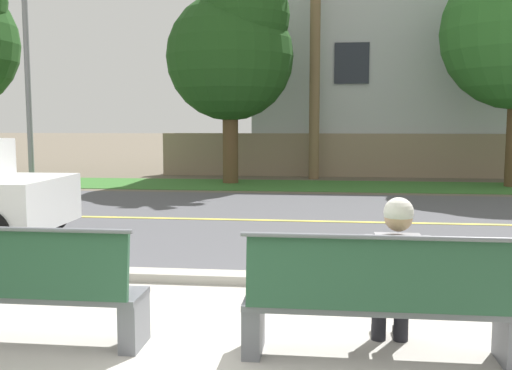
{
  "coord_description": "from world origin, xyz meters",
  "views": [
    {
      "loc": [
        1.01,
        -4.04,
        1.82
      ],
      "look_at": [
        0.15,
        3.37,
        1.0
      ],
      "focal_mm": 41.24,
      "sensor_mm": 36.0,
      "label": 1
    }
  ],
  "objects": [
    {
      "name": "ground_plane",
      "position": [
        0.0,
        8.0,
        0.0
      ],
      "size": [
        140.0,
        140.0,
        0.0
      ],
      "primitive_type": "plane",
      "color": "#665B4C"
    },
    {
      "name": "far_verge_grass",
      "position": [
        0.0,
        12.36,
        0.01
      ],
      "size": [
        48.0,
        2.8,
        0.02
      ],
      "primitive_type": "cube",
      "color": "#38702D",
      "rests_on": "ground_plane"
    },
    {
      "name": "garden_wall",
      "position": [
        2.18,
        15.26,
        0.7
      ],
      "size": [
        13.0,
        0.36,
        1.4
      ],
      "primitive_type": "cube",
      "color": "gray",
      "rests_on": "ground_plane"
    },
    {
      "name": "curb_edge",
      "position": [
        0.0,
        2.35,
        0.06
      ],
      "size": [
        44.0,
        0.3,
        0.11
      ],
      "primitive_type": "cube",
      "color": "#ADA89E",
      "rests_on": "ground_plane"
    },
    {
      "name": "bench_left",
      "position": [
        -1.44,
        0.3,
        0.47
      ],
      "size": [
        2.06,
        0.48,
        1.01
      ],
      "color": "slate",
      "rests_on": "ground_plane"
    },
    {
      "name": "streetlamp",
      "position": [
        -7.34,
        12.15,
        4.14
      ],
      "size": [
        0.24,
        2.1,
        7.27
      ],
      "color": "gray",
      "rests_on": "ground_plane"
    },
    {
      "name": "road_centre_line",
      "position": [
        0.0,
        6.5,
        0.01
      ],
      "size": [
        48.0,
        0.14,
        0.01
      ],
      "primitive_type": "cube",
      "color": "#E0CC4C",
      "rests_on": "ground_plane"
    },
    {
      "name": "bench_right",
      "position": [
        1.44,
        0.3,
        0.47
      ],
      "size": [
        2.06,
        0.48,
        1.01
      ],
      "color": "slate",
      "rests_on": "ground_plane"
    },
    {
      "name": "shade_tree_left",
      "position": [
        -1.56,
        12.73,
        3.88
      ],
      "size": [
        3.62,
        3.62,
        5.98
      ],
      "color": "brown",
      "rests_on": "ground_plane"
    },
    {
      "name": "house_across_street",
      "position": [
        4.5,
        18.46,
        3.65
      ],
      "size": [
        12.67,
        6.91,
        7.21
      ],
      "color": "#B7BCC1",
      "rests_on": "ground_plane"
    },
    {
      "name": "street_asphalt",
      "position": [
        0.0,
        6.5,
        0.0
      ],
      "size": [
        52.0,
        8.0,
        0.01
      ],
      "primitive_type": "cube",
      "color": "#515156",
      "rests_on": "ground_plane"
    },
    {
      "name": "sidewalk_pavement",
      "position": [
        0.0,
        0.4,
        0.01
      ],
      "size": [
        44.0,
        3.6,
        0.01
      ],
      "primitive_type": "cube",
      "color": "#B7B2A8",
      "rests_on": "ground_plane"
    },
    {
      "name": "seated_person_grey",
      "position": [
        1.57,
        0.48,
        0.68
      ],
      "size": [
        0.52,
        0.68,
        1.25
      ],
      "color": "black",
      "rests_on": "ground_plane"
    }
  ]
}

